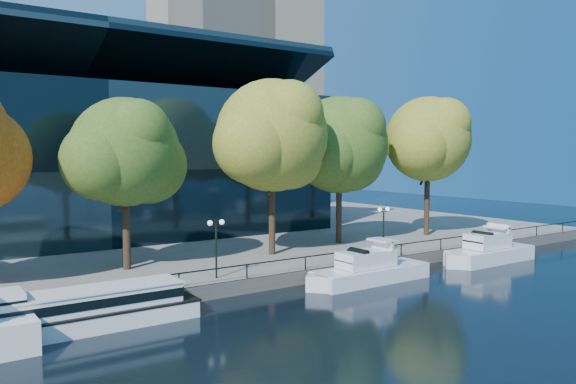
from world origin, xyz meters
TOP-DOWN VIEW (x-y plane):
  - ground at (0.00, 0.00)m, footprint 160.00×160.00m
  - promenade at (0.00, 36.38)m, footprint 90.00×67.08m
  - railing at (0.00, 3.25)m, footprint 88.20×0.08m
  - convention_building at (-4.00, 31.79)m, footprint 50.00×24.57m
  - office_tower at (28.00, 55.00)m, footprint 22.50×22.50m
  - tour_boat at (-11.76, 1.38)m, footprint 13.89×3.10m
  - cruiser_near at (8.78, 0.73)m, footprint 10.74×2.77m
  - cruiser_far at (22.68, 0.34)m, footprint 10.19×2.82m
  - tree_2 at (-5.56, 10.90)m, footprint 9.98×8.18m
  - tree_3 at (6.65, 9.89)m, footprint 11.79×9.67m
  - tree_4 at (15.28, 11.42)m, footprint 11.50×9.43m
  - tree_5 at (26.10, 10.06)m, footprint 11.01×9.03m
  - lamp_1 at (-1.69, 4.50)m, footprint 1.26×0.36m
  - lamp_2 at (14.15, 4.50)m, footprint 1.26×0.36m

SIDE VIEW (x-z plane):
  - ground at x=0.00m, z-range 0.00..0.00m
  - promenade at x=0.00m, z-range 0.00..1.00m
  - cruiser_near at x=8.78m, z-range -0.59..2.52m
  - cruiser_far at x=22.68m, z-range -0.61..2.72m
  - tour_boat at x=-11.76m, z-range -0.20..2.44m
  - railing at x=0.00m, z-range 1.44..2.43m
  - lamp_1 at x=-1.69m, z-range 1.97..6.00m
  - lamp_2 at x=14.15m, z-range 1.97..6.00m
  - convention_building at x=-4.00m, z-range -2.21..19.22m
  - tree_2 at x=-5.56m, z-range 3.16..15.80m
  - tree_4 at x=15.28m, z-range 3.17..17.12m
  - tree_5 at x=26.10m, z-range 3.61..18.04m
  - tree_3 at x=6.65m, z-range 3.46..18.22m
  - office_tower at x=28.00m, z-range 0.07..65.97m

